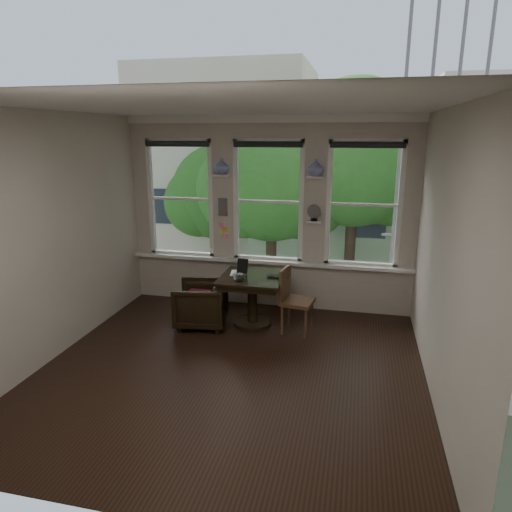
% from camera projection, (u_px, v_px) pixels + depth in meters
% --- Properties ---
extents(ground, '(4.50, 4.50, 0.00)m').
position_uv_depth(ground, '(231.00, 370.00, 5.44)').
color(ground, black).
rests_on(ground, ground).
extents(ceiling, '(4.50, 4.50, 0.00)m').
position_uv_depth(ceiling, '(227.00, 106.00, 4.66)').
color(ceiling, silver).
rests_on(ceiling, ground).
extents(wall_back, '(4.50, 0.00, 4.50)m').
position_uv_depth(wall_back, '(269.00, 214.00, 7.17)').
color(wall_back, beige).
rests_on(wall_back, ground).
extents(wall_front, '(4.50, 0.00, 4.50)m').
position_uv_depth(wall_front, '(132.00, 332.00, 2.93)').
color(wall_front, beige).
rests_on(wall_front, ground).
extents(wall_left, '(0.00, 4.50, 4.50)m').
position_uv_depth(wall_left, '(51.00, 238.00, 5.53)').
color(wall_left, beige).
rests_on(wall_left, ground).
extents(wall_right, '(0.00, 4.50, 4.50)m').
position_uv_depth(wall_right, '(445.00, 260.00, 4.57)').
color(wall_right, beige).
rests_on(wall_right, ground).
extents(window_left, '(1.10, 0.12, 1.90)m').
position_uv_depth(window_left, '(181.00, 199.00, 7.43)').
color(window_left, white).
rests_on(window_left, ground).
extents(window_center, '(1.10, 0.12, 1.90)m').
position_uv_depth(window_center, '(269.00, 201.00, 7.12)').
color(window_center, white).
rests_on(window_center, ground).
extents(window_right, '(1.10, 0.12, 1.90)m').
position_uv_depth(window_right, '(364.00, 205.00, 6.81)').
color(window_right, white).
rests_on(window_right, ground).
extents(shelf_left, '(0.26, 0.16, 0.03)m').
position_uv_depth(shelf_left, '(222.00, 175.00, 7.07)').
color(shelf_left, white).
rests_on(shelf_left, ground).
extents(shelf_right, '(0.26, 0.16, 0.03)m').
position_uv_depth(shelf_right, '(315.00, 177.00, 6.76)').
color(shelf_right, white).
rests_on(shelf_right, ground).
extents(intercom, '(0.14, 0.06, 0.28)m').
position_uv_depth(intercom, '(223.00, 207.00, 7.23)').
color(intercom, '#59544F').
rests_on(intercom, ground).
extents(sticky_notes, '(0.16, 0.01, 0.24)m').
position_uv_depth(sticky_notes, '(224.00, 228.00, 7.33)').
color(sticky_notes, pink).
rests_on(sticky_notes, ground).
extents(desk_fan, '(0.20, 0.20, 0.24)m').
position_uv_depth(desk_fan, '(314.00, 215.00, 6.89)').
color(desk_fan, '#59544F').
rests_on(desk_fan, ground).
extents(vase_left, '(0.24, 0.24, 0.25)m').
position_uv_depth(vase_left, '(222.00, 166.00, 7.04)').
color(vase_left, silver).
rests_on(vase_left, shelf_left).
extents(vase_right, '(0.24, 0.24, 0.25)m').
position_uv_depth(vase_right, '(316.00, 168.00, 6.73)').
color(vase_right, silver).
rests_on(vase_right, shelf_right).
extents(table, '(0.90, 0.90, 0.75)m').
position_uv_depth(table, '(252.00, 301.00, 6.63)').
color(table, black).
rests_on(table, ground).
extents(armchair_left, '(0.82, 0.81, 0.66)m').
position_uv_depth(armchair_left, '(201.00, 304.00, 6.63)').
color(armchair_left, black).
rests_on(armchair_left, ground).
extents(cushion_red, '(0.45, 0.45, 0.06)m').
position_uv_depth(cushion_red, '(200.00, 296.00, 6.60)').
color(cushion_red, maroon).
rests_on(cushion_red, armchair_left).
extents(side_chair_right, '(0.48, 0.48, 0.92)m').
position_uv_depth(side_chair_right, '(298.00, 301.00, 6.37)').
color(side_chair_right, '#472C19').
rests_on(side_chair_right, ground).
extents(laptop, '(0.34, 0.24, 0.02)m').
position_uv_depth(laptop, '(277.00, 278.00, 6.42)').
color(laptop, black).
rests_on(laptop, table).
extents(mug, '(0.11, 0.11, 0.08)m').
position_uv_depth(mug, '(236.00, 276.00, 6.38)').
color(mug, white).
rests_on(mug, table).
extents(drinking_glass, '(0.17, 0.17, 0.10)m').
position_uv_depth(drinking_glass, '(240.00, 277.00, 6.31)').
color(drinking_glass, white).
rests_on(drinking_glass, table).
extents(tablet, '(0.17, 0.10, 0.22)m').
position_uv_depth(tablet, '(242.00, 266.00, 6.63)').
color(tablet, black).
rests_on(tablet, table).
extents(papers, '(0.27, 0.33, 0.00)m').
position_uv_depth(papers, '(238.00, 273.00, 6.68)').
color(papers, silver).
rests_on(papers, table).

